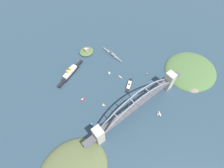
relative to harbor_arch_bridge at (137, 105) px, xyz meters
The scene contains 14 objects.
ground_plane 26.83m from the harbor_arch_bridge, behind, with size 1400.00×1400.00×0.00m, color #283D4C.
harbor_arch_bridge is the anchor object (origin of this frame).
headland_east_shore 177.88m from the harbor_arch_bridge, ahead, with size 129.54×119.98×22.34m.
ocean_liner 178.72m from the harbor_arch_bridge, 108.61° to the left, with size 87.73×40.32×21.33m.
naval_cruiser 167.18m from the harbor_arch_bridge, 68.54° to the left, with size 10.39×68.03×17.24m.
harbor_ferry_steamer 67.60m from the harbor_arch_bridge, 60.96° to the left, with size 36.45×27.46×7.50m.
fort_island_mid_harbor 206.15m from the harbor_arch_bridge, 86.16° to the left, with size 37.37×34.00×14.13m.
seaplane_taxiing_near_bridge 54.96m from the harbor_arch_bridge, 48.88° to the right, with size 8.69×10.61×4.75m.
small_boat_0 120.11m from the harbor_arch_bridge, 128.09° to the left, with size 12.11×3.17×2.20m.
small_boat_1 106.15m from the harbor_arch_bridge, 31.60° to the left, with size 6.67×7.92×2.02m.
small_boat_2 95.50m from the harbor_arch_bridge, 70.16° to the left, with size 2.91×11.08×1.96m.
small_boat_3 115.28m from the harbor_arch_bridge, 81.32° to the left, with size 7.55×10.94×10.93m.
small_boat_4 99.20m from the harbor_arch_bridge, 159.52° to the left, with size 10.57×3.57×2.56m.
small_boat_5 73.47m from the harbor_arch_bridge, 130.70° to the left, with size 6.38×7.99×9.59m.
Camera 1 is at (-134.71, -88.47, 332.88)m, focal length 27.58 mm.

